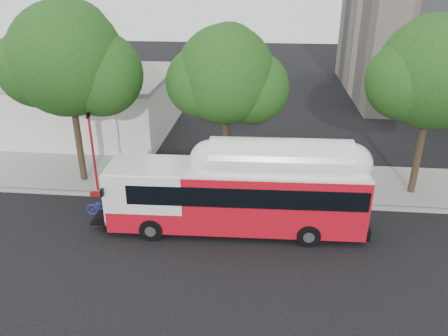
# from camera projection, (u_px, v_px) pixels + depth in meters

# --- Properties ---
(ground) EXTENTS (120.00, 120.00, 0.00)m
(ground) POSITION_uv_depth(u_px,v_px,m) (235.00, 245.00, 18.96)
(ground) COLOR black
(ground) RESTS_ON ground
(sidewalk) EXTENTS (60.00, 5.00, 0.15)m
(sidewalk) POSITION_uv_depth(u_px,v_px,m) (244.00, 179.00, 24.83)
(sidewalk) COLOR gray
(sidewalk) RESTS_ON ground
(curb_strip) EXTENTS (60.00, 0.30, 0.15)m
(curb_strip) POSITION_uv_depth(u_px,v_px,m) (241.00, 201.00, 22.47)
(curb_strip) COLOR gray
(curb_strip) RESTS_ON ground
(red_curb_segment) EXTENTS (10.00, 0.32, 0.16)m
(red_curb_segment) POSITION_uv_depth(u_px,v_px,m) (183.00, 198.00, 22.75)
(red_curb_segment) COLOR maroon
(red_curb_segment) RESTS_ON ground
(street_tree_left) EXTENTS (6.67, 5.80, 9.74)m
(street_tree_left) POSITION_uv_depth(u_px,v_px,m) (77.00, 64.00, 22.09)
(street_tree_left) COLOR #2D2116
(street_tree_left) RESTS_ON ground
(street_tree_mid) EXTENTS (5.75, 5.00, 8.62)m
(street_tree_mid) POSITION_uv_depth(u_px,v_px,m) (234.00, 79.00, 22.10)
(street_tree_mid) COLOR #2D2116
(street_tree_mid) RESTS_ON ground
(street_tree_right) EXTENTS (6.21, 5.40, 9.18)m
(street_tree_right) POSITION_uv_depth(u_px,v_px,m) (442.00, 77.00, 20.85)
(street_tree_right) COLOR #2D2116
(street_tree_right) RESTS_ON ground
(low_commercial_bldg) EXTENTS (16.20, 10.20, 4.25)m
(low_commercial_bldg) POSITION_uv_depth(u_px,v_px,m) (60.00, 102.00, 32.08)
(low_commercial_bldg) COLOR silver
(low_commercial_bldg) RESTS_ON ground
(transit_bus) EXTENTS (12.22, 2.90, 3.59)m
(transit_bus) POSITION_uv_depth(u_px,v_px,m) (238.00, 197.00, 19.49)
(transit_bus) COLOR red
(transit_bus) RESTS_ON ground
(signal_pole) EXTENTS (0.13, 0.43, 4.49)m
(signal_pole) POSITION_uv_depth(u_px,v_px,m) (93.00, 153.00, 22.53)
(signal_pole) COLOR red
(signal_pole) RESTS_ON ground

